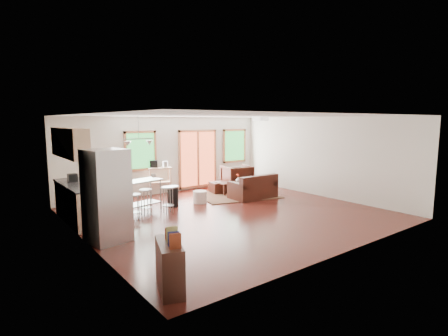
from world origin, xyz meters
TOP-DOWN VIEW (x-y plane):
  - floor at (0.00, 0.00)m, footprint 7.50×7.00m
  - ceiling at (0.00, 0.00)m, footprint 7.50×7.00m
  - back_wall at (0.00, 3.51)m, footprint 7.50×0.02m
  - left_wall at (-3.76, 0.00)m, footprint 0.02×7.00m
  - right_wall at (3.76, 0.00)m, footprint 0.02×7.00m
  - front_wall at (0.00, -3.51)m, footprint 7.50×0.02m
  - window_left at (-1.00, 3.46)m, footprint 1.10×0.05m
  - french_doors at (1.20, 3.46)m, footprint 1.60×0.05m
  - window_right at (2.90, 3.46)m, footprint 1.10×0.05m
  - rug at (1.58, 1.66)m, footprint 2.87×2.46m
  - loveseat at (1.72, 1.01)m, footprint 1.47×0.86m
  - coffee_table at (1.66, 2.06)m, footprint 1.08×0.73m
  - armchair at (2.27, 2.53)m, footprint 1.12×1.07m
  - ottoman at (1.35, 2.37)m, footprint 0.67×0.67m
  - pouf at (0.01, 1.52)m, footprint 0.50×0.50m
  - vase at (1.80, 1.88)m, footprint 0.21×0.22m
  - book at (2.20, 1.58)m, footprint 0.20×0.06m
  - cabinets at (-3.49, 1.70)m, footprint 0.64×2.24m
  - refrigerator at (-3.34, -0.17)m, footprint 0.88×0.86m
  - island at (-1.98, 1.55)m, footprint 1.48×0.84m
  - cup at (-1.56, 1.38)m, footprint 0.15×0.13m
  - bar_stool_a at (-2.30, 0.94)m, footprint 0.37×0.37m
  - bar_stool_b at (-1.89, 1.19)m, footprint 0.33×0.33m
  - bar_stool_c at (-1.33, 1.02)m, footprint 0.38×0.38m
  - trash_can at (-0.86, 1.61)m, footprint 0.44×0.44m
  - kitchen_cart at (-0.43, 3.35)m, footprint 0.88×0.70m
  - bookshelf at (-3.35, -2.82)m, footprint 0.57×0.87m
  - ceiling_flush at (1.60, 0.60)m, footprint 0.35×0.35m
  - pendant_light at (-1.90, 1.50)m, footprint 0.80×0.18m

SIDE VIEW (x-z plane):
  - floor at x=0.00m, z-range -0.02..0.00m
  - rug at x=1.58m, z-range 0.00..0.02m
  - pouf at x=0.01m, z-range 0.00..0.36m
  - ottoman at x=1.35m, z-range 0.00..0.38m
  - loveseat at x=1.72m, z-range -0.08..0.69m
  - trash_can at x=-0.86m, z-range 0.00..0.61m
  - coffee_table at x=1.66m, z-range 0.15..0.55m
  - bookshelf at x=-3.35m, z-range -0.10..0.86m
  - armchair at x=2.27m, z-range 0.00..0.97m
  - bar_stool_a at x=-2.30m, z-range 0.16..0.82m
  - vase at x=1.80m, z-range 0.36..0.65m
  - bar_stool_b at x=-1.89m, z-range 0.17..0.87m
  - book at x=2.20m, z-range 0.40..0.66m
  - bar_stool_c at x=-1.33m, z-range 0.18..0.90m
  - island at x=-1.98m, z-range 0.17..1.05m
  - kitchen_cart at x=-0.43m, z-range 0.21..1.39m
  - cabinets at x=-3.49m, z-range -0.22..2.08m
  - refrigerator at x=-3.34m, z-range 0.00..1.91m
  - cup at x=-1.56m, z-range 0.95..1.08m
  - french_doors at x=1.20m, z-range 0.05..2.15m
  - back_wall at x=0.00m, z-range 0.00..2.60m
  - left_wall at x=-3.76m, z-range 0.00..2.60m
  - right_wall at x=3.76m, z-range 0.00..2.60m
  - front_wall at x=0.00m, z-range 0.00..2.60m
  - window_left at x=-1.00m, z-range 0.85..2.15m
  - window_right at x=2.90m, z-range 0.85..2.15m
  - pendant_light at x=-1.90m, z-range 1.50..2.29m
  - ceiling_flush at x=1.60m, z-range 2.47..2.59m
  - ceiling at x=0.00m, z-range 2.60..2.62m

